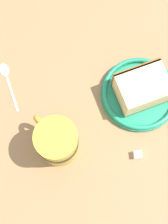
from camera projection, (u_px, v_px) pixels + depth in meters
The scene contains 6 objects.
ground_plane at pixel (101, 92), 70.29cm from camera, with size 125.29×125.29×2.05cm, color #936D47.
small_plate at pixel (139, 94), 68.06cm from camera, with size 15.78×15.78×2.07cm.
cake_slice at pixel (141, 88), 65.12cm from camera, with size 9.76×7.91×6.03cm.
tea_mug at pixel (57, 142), 60.78cm from camera, with size 7.78×10.32×10.83cm.
teaspoon at pixel (6, 76), 69.77cm from camera, with size 2.01×11.37×0.80cm.
sugar_cube at pixel (137, 155), 65.05cm from camera, with size 1.50×1.50×1.50cm, color white.
Camera 1 is at (11.11, 19.81, 65.73)cm, focal length 53.25 mm.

